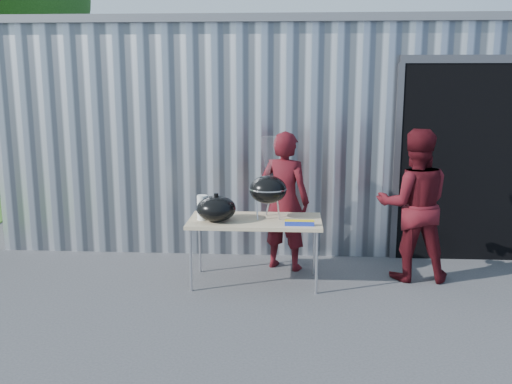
# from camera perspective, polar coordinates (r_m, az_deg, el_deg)

# --- Properties ---
(ground) EXTENTS (80.00, 80.00, 0.00)m
(ground) POSITION_cam_1_polar(r_m,az_deg,el_deg) (6.10, -3.50, -11.07)
(ground) COLOR #3D3D40
(building) EXTENTS (8.20, 6.20, 3.10)m
(building) POSITION_cam_1_polar(r_m,az_deg,el_deg) (10.21, 4.71, 6.93)
(building) COLOR silver
(building) RESTS_ON ground
(folding_table) EXTENTS (1.50, 0.75, 0.75)m
(folding_table) POSITION_cam_1_polar(r_m,az_deg,el_deg) (6.47, -0.09, -3.09)
(folding_table) COLOR tan
(folding_table) RESTS_ON ground
(kettle_grill) EXTENTS (0.43, 0.43, 0.93)m
(kettle_grill) POSITION_cam_1_polar(r_m,az_deg,el_deg) (6.43, 1.20, 1.00)
(kettle_grill) COLOR black
(kettle_grill) RESTS_ON folding_table
(grill_lid) EXTENTS (0.44, 0.44, 0.32)m
(grill_lid) POSITION_cam_1_polar(r_m,az_deg,el_deg) (6.37, -3.99, -1.66)
(grill_lid) COLOR black
(grill_lid) RESTS_ON folding_table
(paper_towels) EXTENTS (0.12, 0.12, 0.28)m
(paper_towels) POSITION_cam_1_polar(r_m,az_deg,el_deg) (6.45, -5.38, -1.56)
(paper_towels) COLOR white
(paper_towels) RESTS_ON folding_table
(white_tub) EXTENTS (0.20, 0.15, 0.10)m
(white_tub) POSITION_cam_1_polar(r_m,az_deg,el_deg) (6.68, -4.71, -1.88)
(white_tub) COLOR white
(white_tub) RESTS_ON folding_table
(foil_box) EXTENTS (0.32, 0.06, 0.06)m
(foil_box) POSITION_cam_1_polar(r_m,az_deg,el_deg) (6.20, 4.37, -3.10)
(foil_box) COLOR #1A30AD
(foil_box) RESTS_ON folding_table
(person_cook) EXTENTS (0.72, 0.60, 1.70)m
(person_cook) POSITION_cam_1_polar(r_m,az_deg,el_deg) (6.95, 2.88, -0.90)
(person_cook) COLOR #470D13
(person_cook) RESTS_ON ground
(person_bystander) EXTENTS (0.87, 0.69, 1.76)m
(person_bystander) POSITION_cam_1_polar(r_m,az_deg,el_deg) (6.83, 15.51, -1.27)
(person_bystander) COLOR #470D13
(person_bystander) RESTS_ON ground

